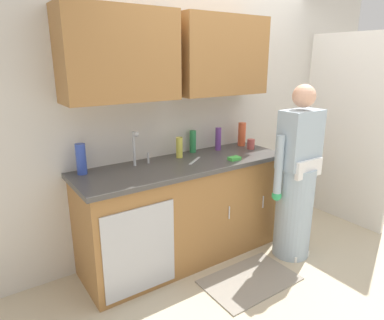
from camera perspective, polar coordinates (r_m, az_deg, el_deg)
ground_plane at (r=3.31m, az=14.21°, el=-17.55°), size 9.00×9.00×0.00m
kitchen_wall_with_uppers at (r=3.41m, az=1.70°, el=10.60°), size 4.80×0.44×2.70m
closet_door_panel at (r=4.25m, az=24.33°, el=4.51°), size 0.04×1.10×2.10m
counter_cabinet at (r=3.22m, az=-1.37°, el=-8.77°), size 1.90×0.62×0.90m
countertop at (r=3.06m, az=-1.40°, el=-0.74°), size 1.96×0.66×0.04m
sink at (r=2.89m, az=-7.55°, el=-1.81°), size 0.50×0.36×0.35m
person_at_sink at (r=3.31m, az=16.88°, el=-4.28°), size 0.55×0.34×1.62m
floor_mat at (r=3.15m, az=9.59°, el=-19.09°), size 0.80×0.50×0.01m
bottle_dish_liquid at (r=3.36m, az=0.14°, el=3.11°), size 0.06×0.06×0.22m
bottle_soap at (r=2.84m, az=-17.94°, el=0.15°), size 0.08×0.08×0.25m
bottle_water_short at (r=3.66m, az=8.28°, el=4.26°), size 0.08×0.08×0.24m
bottle_cleaner_spray at (r=3.45m, az=4.37°, el=3.52°), size 0.06×0.06×0.23m
bottle_water_tall at (r=3.17m, az=-2.12°, el=2.10°), size 0.06×0.06×0.19m
cup_by_sink at (r=3.54m, az=9.76°, el=2.62°), size 0.08×0.08×0.10m
knife_on_counter at (r=3.09m, az=0.46°, el=-0.11°), size 0.21×0.16×0.01m
sponge at (r=3.14m, az=7.05°, el=0.26°), size 0.11×0.07×0.03m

